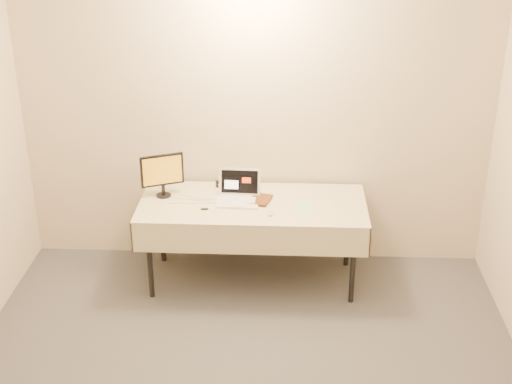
{
  "coord_description": "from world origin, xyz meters",
  "views": [
    {
      "loc": [
        0.28,
        -3.2,
        3.27
      ],
      "look_at": [
        0.03,
        1.99,
        0.86
      ],
      "focal_mm": 50.0,
      "sensor_mm": 36.0,
      "label": 1
    }
  ],
  "objects_px": {
    "laptop": "(239,193)",
    "monitor": "(162,172)",
    "table": "(253,209)",
    "book": "(251,188)"
  },
  "relations": [
    {
      "from": "book",
      "to": "table",
      "type": "bearing_deg",
      "value": -57.85
    },
    {
      "from": "monitor",
      "to": "book",
      "type": "relative_size",
      "value": 1.69
    },
    {
      "from": "laptop",
      "to": "book",
      "type": "bearing_deg",
      "value": 8.19
    },
    {
      "from": "laptop",
      "to": "monitor",
      "type": "relative_size",
      "value": 0.96
    },
    {
      "from": "table",
      "to": "laptop",
      "type": "distance_m",
      "value": 0.17
    },
    {
      "from": "laptop",
      "to": "monitor",
      "type": "xyz_separation_m",
      "value": [
        -0.63,
        0.05,
        0.16
      ]
    },
    {
      "from": "table",
      "to": "book",
      "type": "height_order",
      "value": "book"
    },
    {
      "from": "table",
      "to": "book",
      "type": "xyz_separation_m",
      "value": [
        -0.02,
        0.06,
        0.17
      ]
    },
    {
      "from": "monitor",
      "to": "laptop",
      "type": "bearing_deg",
      "value": -27.11
    },
    {
      "from": "table",
      "to": "laptop",
      "type": "bearing_deg",
      "value": 158.16
    }
  ]
}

